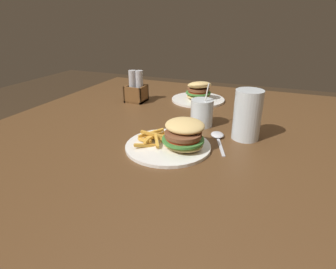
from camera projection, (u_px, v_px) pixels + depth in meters
name	position (u px, v px, depth m)	size (l,w,h in m)	color
dining_table	(194.00, 157.00, 1.05)	(1.53, 1.44, 0.73)	brown
meal_plate_near	(176.00, 139.00, 0.87)	(0.27, 0.27, 0.10)	white
beer_glass	(247.00, 116.00, 0.93)	(0.09, 0.09, 0.17)	silver
juice_glass	(201.00, 113.00, 1.06)	(0.08, 0.08, 0.17)	silver
spoon	(218.00, 136.00, 0.96)	(0.09, 0.17, 0.02)	silver
meal_plate_far	(198.00, 94.00, 1.36)	(0.26, 0.26, 0.11)	white
condiment_caddy	(136.00, 90.00, 1.35)	(0.09, 0.09, 0.15)	brown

